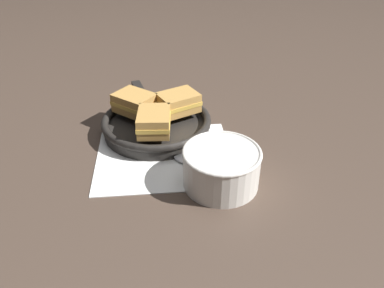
{
  "coord_description": "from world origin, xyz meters",
  "views": [
    {
      "loc": [
        0.06,
        -0.66,
        0.48
      ],
      "look_at": [
        0.02,
        0.0,
        0.04
      ],
      "focal_mm": 35.0,
      "sensor_mm": 36.0,
      "label": 1
    }
  ],
  "objects_px": {
    "spoon": "(175,154)",
    "sandwich_near_right": "(178,102)",
    "skillet": "(156,124)",
    "sandwich_far_left": "(135,103)",
    "sandwich_near_left": "(154,121)",
    "soup_bowl": "(221,165)"
  },
  "relations": [
    {
      "from": "spoon",
      "to": "sandwich_near_right",
      "type": "xyz_separation_m",
      "value": [
        -0.0,
        0.14,
        0.06
      ]
    },
    {
      "from": "sandwich_near_right",
      "to": "spoon",
      "type": "bearing_deg",
      "value": -88.31
    },
    {
      "from": "spoon",
      "to": "skillet",
      "type": "relative_size",
      "value": 0.34
    },
    {
      "from": "skillet",
      "to": "sandwich_far_left",
      "type": "height_order",
      "value": "sandwich_far_left"
    },
    {
      "from": "skillet",
      "to": "spoon",
      "type": "bearing_deg",
      "value": -62.16
    },
    {
      "from": "sandwich_near_right",
      "to": "sandwich_far_left",
      "type": "distance_m",
      "value": 0.11
    },
    {
      "from": "skillet",
      "to": "sandwich_near_left",
      "type": "bearing_deg",
      "value": -84.87
    },
    {
      "from": "spoon",
      "to": "sandwich_near_left",
      "type": "distance_m",
      "value": 0.09
    },
    {
      "from": "soup_bowl",
      "to": "sandwich_near_right",
      "type": "bearing_deg",
      "value": 114.93
    },
    {
      "from": "spoon",
      "to": "sandwich_far_left",
      "type": "relative_size",
      "value": 1.04
    },
    {
      "from": "soup_bowl",
      "to": "sandwich_far_left",
      "type": "xyz_separation_m",
      "value": [
        -0.21,
        0.22,
        0.02
      ]
    },
    {
      "from": "soup_bowl",
      "to": "sandwich_far_left",
      "type": "distance_m",
      "value": 0.3
    },
    {
      "from": "soup_bowl",
      "to": "spoon",
      "type": "height_order",
      "value": "soup_bowl"
    },
    {
      "from": "spoon",
      "to": "sandwich_far_left",
      "type": "xyz_separation_m",
      "value": [
        -0.11,
        0.13,
        0.06
      ]
    },
    {
      "from": "sandwich_near_left",
      "to": "sandwich_near_right",
      "type": "height_order",
      "value": "same"
    },
    {
      "from": "sandwich_near_left",
      "to": "sandwich_far_left",
      "type": "height_order",
      "value": "same"
    },
    {
      "from": "soup_bowl",
      "to": "spoon",
      "type": "xyz_separation_m",
      "value": [
        -0.1,
        0.09,
        -0.04
      ]
    },
    {
      "from": "skillet",
      "to": "sandwich_far_left",
      "type": "distance_m",
      "value": 0.07
    },
    {
      "from": "spoon",
      "to": "skillet",
      "type": "xyz_separation_m",
      "value": [
        -0.06,
        0.11,
        0.01
      ]
    },
    {
      "from": "sandwich_near_right",
      "to": "sandwich_near_left",
      "type": "bearing_deg",
      "value": -115.48
    },
    {
      "from": "skillet",
      "to": "sandwich_far_left",
      "type": "relative_size",
      "value": 3.05
    },
    {
      "from": "sandwich_far_left",
      "to": "soup_bowl",
      "type": "bearing_deg",
      "value": -45.78
    }
  ]
}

